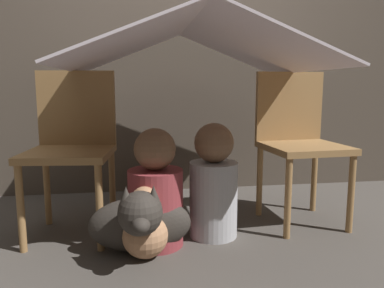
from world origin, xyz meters
name	(u,v)px	position (x,y,z in m)	size (l,w,h in m)	color
ground_plane	(194,234)	(0.00, 0.00, 0.00)	(8.80, 8.80, 0.00)	#47423D
wall_back	(175,25)	(0.00, 0.93, 1.25)	(7.00, 0.05, 2.50)	#4C4238
chair_left	(72,142)	(-0.64, 0.14, 0.50)	(0.47, 0.47, 0.89)	olive
chair_right	(298,138)	(0.65, 0.14, 0.50)	(0.46, 0.46, 0.89)	olive
sheet_canopy	(192,44)	(0.00, 0.07, 1.02)	(1.31, 1.13, 0.27)	silver
person_front	(156,194)	(-0.21, -0.11, 0.27)	(0.28, 0.28, 0.60)	maroon
person_second	(214,185)	(0.10, -0.03, 0.28)	(0.26, 0.26, 0.61)	#B2B2B7
dog	(140,222)	(-0.29, -0.23, 0.17)	(0.50, 0.42, 0.38)	#332D28
plush_toy	(145,229)	(-0.27, -0.25, 0.14)	(0.22, 0.22, 0.34)	tan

